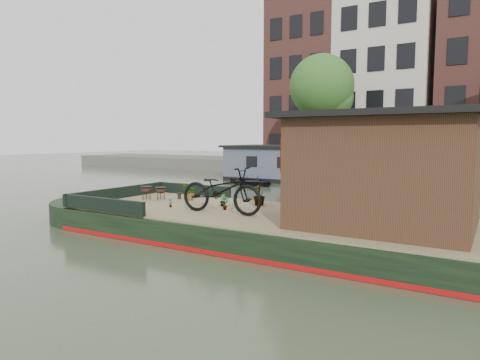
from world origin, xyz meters
The scene contains 20 objects.
ground centered at (0.00, 0.00, 0.00)m, with size 120.00×120.00×0.00m, color #28301E.
houseboat_hull centered at (-1.33, 0.00, 0.27)m, with size 14.01×4.02×0.60m.
houseboat_deck centered at (0.00, 0.00, 0.62)m, with size 11.80×3.80×0.05m, color #887D54.
bow_bulwark centered at (-5.07, 0.00, 0.82)m, with size 3.00×4.00×0.35m.
cabin centered at (2.19, 0.00, 1.88)m, with size 4.00×3.50×2.42m.
bicycle centered at (-1.66, -0.57, 1.24)m, with size 0.79×2.25×1.18m, color black.
potted_plant_a centered at (-1.87, -0.10, 0.85)m, with size 0.21×0.14×0.40m, color #9D602C.
potted_plant_b centered at (-2.26, 0.39, 0.81)m, with size 0.18×0.14×0.33m, color brown.
potted_plant_c centered at (-3.78, 0.83, 0.89)m, with size 0.43×0.37×0.48m, color #B34E34.
potted_plant_d centered at (-1.47, 1.07, 0.95)m, with size 0.34×0.34×0.61m, color maroon.
potted_plant_e centered at (-3.36, -0.53, 0.78)m, with size 0.14×0.09×0.26m, color brown.
brazier_front centered at (-4.58, 0.43, 0.85)m, with size 0.37×0.37×0.40m, color black, non-canonical shape.
brazier_rear centered at (-4.98, 0.23, 0.86)m, with size 0.38×0.38×0.41m, color black, non-canonical shape.
bollard_port centered at (-4.20, 0.87, 0.74)m, with size 0.16×0.16×0.19m, color black.
bollard_stbd centered at (-4.34, -1.69, 0.75)m, with size 0.17×0.17×0.20m, color black.
dinghy centered at (-7.24, 10.75, 0.32)m, with size 2.23×3.12×0.65m, color black.
far_houseboat centered at (0.00, 14.00, 0.97)m, with size 20.40×4.40×2.11m.
quay centered at (0.00, 20.50, 0.45)m, with size 60.00×6.00×0.90m, color #47443F.
townhouse_row centered at (0.15, 27.50, 7.90)m, with size 27.25×8.00×16.50m.
tree_left centered at (-6.36, 19.07, 5.89)m, with size 4.40×4.40×7.40m.
Camera 1 is at (4.31, -9.40, 2.54)m, focal length 32.00 mm.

